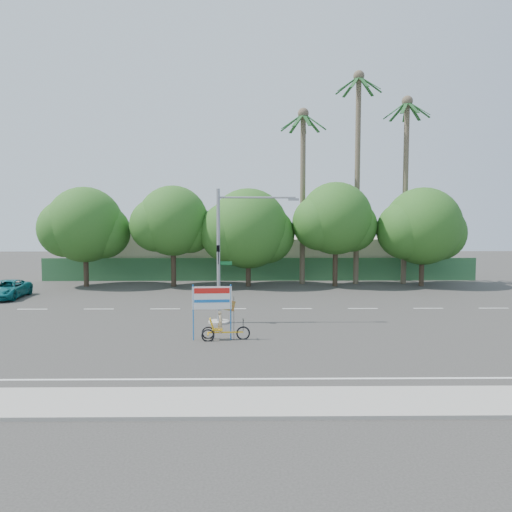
{
  "coord_description": "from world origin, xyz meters",
  "views": [
    {
      "loc": [
        -0.85,
        -21.86,
        5.51
      ],
      "look_at": [
        -0.54,
        4.24,
        3.5
      ],
      "focal_mm": 35.0,
      "sensor_mm": 36.0,
      "label": 1
    }
  ],
  "objects": [
    {
      "name": "ground",
      "position": [
        0.0,
        0.0,
        0.0
      ],
      "size": [
        120.0,
        120.0,
        0.0
      ],
      "primitive_type": "plane",
      "color": "#33302D",
      "rests_on": "ground"
    },
    {
      "name": "sidewalk_near",
      "position": [
        0.0,
        -7.5,
        0.06
      ],
      "size": [
        50.0,
        2.4,
        0.12
      ],
      "primitive_type": "cube",
      "color": "gray",
      "rests_on": "ground"
    },
    {
      "name": "palm_short",
      "position": [
        3.5,
        19.5,
        8.86
      ],
      "size": [
        3.73,
        3.79,
        14.45
      ],
      "color": "#70604C",
      "rests_on": "ground"
    },
    {
      "name": "building_right",
      "position": [
        8.0,
        26.0,
        1.8
      ],
      "size": [
        14.0,
        8.0,
        3.6
      ],
      "primitive_type": "cube",
      "color": "beige",
      "rests_on": "ground"
    },
    {
      "name": "traffic_signal",
      "position": [
        -2.2,
        3.98,
        2.92
      ],
      "size": [
        4.72,
        1.1,
        7.0
      ],
      "color": "gray",
      "rests_on": "ground"
    },
    {
      "name": "fence",
      "position": [
        0.0,
        21.5,
        1.0
      ],
      "size": [
        38.0,
        0.08,
        2.0
      ],
      "primitive_type": "cube",
      "color": "#336B3D",
      "rests_on": "ground"
    },
    {
      "name": "building_left",
      "position": [
        -10.0,
        26.0,
        2.0
      ],
      "size": [
        12.0,
        8.0,
        4.0
      ],
      "primitive_type": "cube",
      "color": "beige",
      "rests_on": "ground"
    },
    {
      "name": "tree_far_right",
      "position": [
        12.95,
        18.0,
        4.64
      ],
      "size": [
        7.38,
        6.2,
        7.94
      ],
      "color": "#473828",
      "rests_on": "ground"
    },
    {
      "name": "pickup_truck",
      "position": [
        -17.49,
        12.15,
        0.62
      ],
      "size": [
        2.32,
        4.57,
        1.24
      ],
      "primitive_type": "imported",
      "rotation": [
        0.0,
        0.0,
        0.06
      ],
      "color": "#0F696F",
      "rests_on": "ground"
    },
    {
      "name": "tree_right",
      "position": [
        5.95,
        18.0,
        5.24
      ],
      "size": [
        6.9,
        5.8,
        8.36
      ],
      "color": "#473828",
      "rests_on": "ground"
    },
    {
      "name": "trike_billboard",
      "position": [
        -2.32,
        0.34,
        1.03
      ],
      "size": [
        2.6,
        0.63,
        2.56
      ],
      "rotation": [
        0.0,
        0.0,
        0.06
      ],
      "color": "black",
      "rests_on": "ground"
    },
    {
      "name": "tree_left",
      "position": [
        -7.05,
        18.0,
        5.06
      ],
      "size": [
        6.66,
        5.6,
        8.07
      ],
      "color": "#473828",
      "rests_on": "ground"
    },
    {
      "name": "palm_tall",
      "position": [
        8.0,
        19.5,
        10.46
      ],
      "size": [
        3.73,
        3.79,
        17.45
      ],
      "color": "#70604C",
      "rests_on": "ground"
    },
    {
      "name": "palm_mid",
      "position": [
        12.0,
        19.5,
        9.4
      ],
      "size": [
        3.73,
        3.79,
        15.45
      ],
      "color": "#70604C",
      "rests_on": "ground"
    },
    {
      "name": "tree_center",
      "position": [
        -1.05,
        18.0,
        4.47
      ],
      "size": [
        7.62,
        6.4,
        7.85
      ],
      "color": "#473828",
      "rests_on": "ground"
    },
    {
      "name": "tree_far_left",
      "position": [
        -14.05,
        18.0,
        4.76
      ],
      "size": [
        7.14,
        6.0,
        7.96
      ],
      "color": "#473828",
      "rests_on": "ground"
    }
  ]
}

